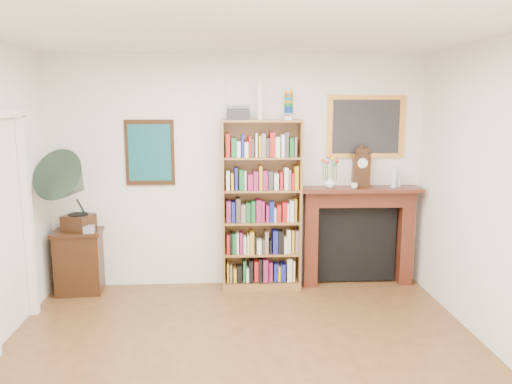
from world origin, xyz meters
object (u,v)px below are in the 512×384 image
bookshelf (262,196)px  mantel_clock (361,168)px  side_cabinet (79,262)px  teacup (354,186)px  bottle_right (398,178)px  flower_vase (330,182)px  gramophone (72,186)px  cd_stack (89,229)px  bottle_left (394,177)px  fireplace (358,227)px

bookshelf → mantel_clock: 1.25m
side_cabinet → teacup: bearing=-4.9°
bottle_right → flower_vase: bearing=-176.3°
gramophone → cd_stack: gramophone is taller
bookshelf → side_cabinet: bookshelf is taller
cd_stack → mantel_clock: size_ratio=0.25×
mantel_clock → side_cabinet: bearing=-176.4°
bookshelf → bottle_right: (1.67, 0.06, 0.19)m
bookshelf → flower_vase: bearing=1.0°
bottle_left → side_cabinet: bearing=-179.3°
gramophone → cd_stack: bearing=32.2°
flower_vase → bottle_right: bearing=3.7°
cd_stack → bottle_left: 3.65m
bookshelf → gramophone: (-2.15, -0.18, 0.17)m
side_cabinet → bottle_left: (3.77, 0.04, 0.97)m
bookshelf → bottle_right: bookshelf is taller
gramophone → mantel_clock: size_ratio=2.07×
cd_stack → mantel_clock: mantel_clock is taller
flower_vase → bottle_left: bearing=0.5°
gramophone → bottle_left: 3.76m
gramophone → bottle_right: bearing=22.9°
cd_stack → gramophone: bearing=-167.3°
fireplace → bottle_left: bottle_left is taller
side_cabinet → flower_vase: bearing=-3.6°
mantel_clock → teacup: (-0.11, -0.12, -0.19)m
side_cabinet → bottle_right: size_ratio=3.79×
bookshelf → side_cabinet: 2.30m
teacup → fireplace: bearing=55.2°
bottle_left → teacup: bearing=-171.6°
gramophone → mantel_clock: (3.36, 0.23, 0.15)m
fireplace → mantel_clock: bearing=-65.8°
side_cabinet → cd_stack: size_ratio=6.31×
mantel_clock → teacup: bearing=-130.1°
flower_vase → bottle_left: 0.79m
teacup → gramophone: bearing=-178.1°
flower_vase → bottle_left: bottle_left is taller
fireplace → cd_stack: (-3.20, -0.22, 0.07)m
teacup → mantel_clock: bearing=47.9°
bookshelf → bottle_left: size_ratio=9.79×
fireplace → side_cabinet: bearing=-176.8°
flower_vase → bottle_right: (0.86, 0.06, 0.03)m
fireplace → bookshelf: bearing=-174.9°
cd_stack → mantel_clock: bearing=3.6°
side_cabinet → flower_vase: size_ratio=5.34×
flower_vase → teacup: size_ratio=1.66×
side_cabinet → mantel_clock: bearing=-2.8°
bookshelf → bottle_left: bookshelf is taller
side_cabinet → mantel_clock: 3.55m
teacup → bottle_right: size_ratio=0.43×
bottle_left → bottle_right: size_ratio=1.20×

